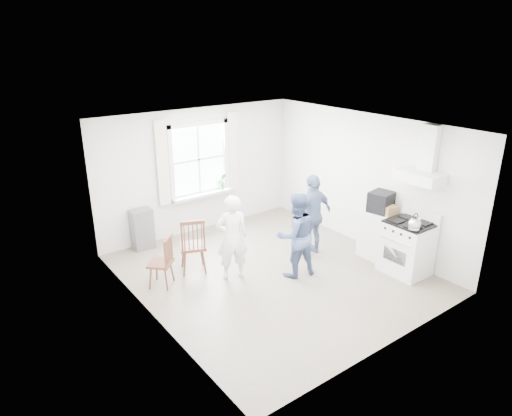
{
  "coord_description": "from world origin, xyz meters",
  "views": [
    {
      "loc": [
        -4.48,
        -5.56,
        3.92
      ],
      "look_at": [
        -0.21,
        0.2,
        1.22
      ],
      "focal_mm": 32.0,
      "sensor_mm": 36.0,
      "label": 1
    }
  ],
  "objects_px": {
    "person_mid": "(295,235)",
    "person_right": "(313,215)",
    "gas_stove": "(407,247)",
    "windsor_chair_b": "(193,241)",
    "low_cabinet": "(377,235)",
    "windsor_chair_a": "(165,256)",
    "stereo_stack": "(381,202)",
    "person_left": "(232,238)"
  },
  "relations": [
    {
      "from": "stereo_stack",
      "to": "windsor_chair_b",
      "type": "bearing_deg",
      "value": 155.22
    },
    {
      "from": "gas_stove",
      "to": "person_mid",
      "type": "bearing_deg",
      "value": 146.09
    },
    {
      "from": "windsor_chair_a",
      "to": "person_left",
      "type": "bearing_deg",
      "value": -22.35
    },
    {
      "from": "low_cabinet",
      "to": "windsor_chair_b",
      "type": "distance_m",
      "value": 3.42
    },
    {
      "from": "low_cabinet",
      "to": "windsor_chair_b",
      "type": "relative_size",
      "value": 0.87
    },
    {
      "from": "person_left",
      "to": "windsor_chair_a",
      "type": "bearing_deg",
      "value": -3.7
    },
    {
      "from": "windsor_chair_a",
      "to": "person_mid",
      "type": "distance_m",
      "value": 2.2
    },
    {
      "from": "person_mid",
      "to": "windsor_chair_a",
      "type": "bearing_deg",
      "value": -15.22
    },
    {
      "from": "gas_stove",
      "to": "windsor_chair_b",
      "type": "xyz_separation_m",
      "value": [
        -3.02,
        2.17,
        0.15
      ]
    },
    {
      "from": "stereo_stack",
      "to": "person_right",
      "type": "xyz_separation_m",
      "value": [
        -0.92,
        0.81,
        -0.3
      ]
    },
    {
      "from": "person_mid",
      "to": "person_right",
      "type": "xyz_separation_m",
      "value": [
        0.82,
        0.45,
        0.03
      ]
    },
    {
      "from": "stereo_stack",
      "to": "gas_stove",
      "type": "bearing_deg",
      "value": -99.08
    },
    {
      "from": "gas_stove",
      "to": "windsor_chair_a",
      "type": "height_order",
      "value": "gas_stove"
    },
    {
      "from": "windsor_chair_a",
      "to": "person_left",
      "type": "height_order",
      "value": "person_left"
    },
    {
      "from": "windsor_chair_b",
      "to": "low_cabinet",
      "type": "bearing_deg",
      "value": -25.48
    },
    {
      "from": "gas_stove",
      "to": "person_left",
      "type": "height_order",
      "value": "person_left"
    },
    {
      "from": "windsor_chair_a",
      "to": "person_mid",
      "type": "relative_size",
      "value": 0.59
    },
    {
      "from": "windsor_chair_b",
      "to": "person_right",
      "type": "height_order",
      "value": "person_right"
    },
    {
      "from": "person_mid",
      "to": "person_right",
      "type": "height_order",
      "value": "person_right"
    },
    {
      "from": "windsor_chair_b",
      "to": "person_mid",
      "type": "height_order",
      "value": "person_mid"
    },
    {
      "from": "low_cabinet",
      "to": "person_left",
      "type": "xyz_separation_m",
      "value": [
        -2.63,
        0.94,
        0.3
      ]
    },
    {
      "from": "stereo_stack",
      "to": "windsor_chair_a",
      "type": "bearing_deg",
      "value": 160.06
    },
    {
      "from": "gas_stove",
      "to": "low_cabinet",
      "type": "distance_m",
      "value": 0.7
    },
    {
      "from": "person_mid",
      "to": "person_right",
      "type": "relative_size",
      "value": 0.96
    },
    {
      "from": "low_cabinet",
      "to": "windsor_chair_a",
      "type": "relative_size",
      "value": 1.01
    },
    {
      "from": "gas_stove",
      "to": "stereo_stack",
      "type": "height_order",
      "value": "stereo_stack"
    },
    {
      "from": "stereo_stack",
      "to": "windsor_chair_a",
      "type": "distance_m",
      "value": 3.98
    },
    {
      "from": "person_right",
      "to": "windsor_chair_a",
      "type": "bearing_deg",
      "value": -14.4
    },
    {
      "from": "low_cabinet",
      "to": "stereo_stack",
      "type": "bearing_deg",
      "value": 28.46
    },
    {
      "from": "windsor_chair_b",
      "to": "gas_stove",
      "type": "bearing_deg",
      "value": -35.74
    },
    {
      "from": "low_cabinet",
      "to": "person_mid",
      "type": "bearing_deg",
      "value": 166.94
    },
    {
      "from": "low_cabinet",
      "to": "person_mid",
      "type": "distance_m",
      "value": 1.77
    },
    {
      "from": "windsor_chair_a",
      "to": "gas_stove",
      "type": "bearing_deg",
      "value": -29.96
    },
    {
      "from": "gas_stove",
      "to": "windsor_chair_b",
      "type": "distance_m",
      "value": 3.72
    },
    {
      "from": "person_right",
      "to": "low_cabinet",
      "type": "bearing_deg",
      "value": 132.73
    },
    {
      "from": "windsor_chair_b",
      "to": "person_left",
      "type": "xyz_separation_m",
      "value": [
        0.46,
        -0.53,
        0.12
      ]
    },
    {
      "from": "windsor_chair_a",
      "to": "windsor_chair_b",
      "type": "bearing_deg",
      "value": 9.96
    },
    {
      "from": "low_cabinet",
      "to": "person_right",
      "type": "relative_size",
      "value": 0.57
    },
    {
      "from": "gas_stove",
      "to": "person_mid",
      "type": "distance_m",
      "value": 1.98
    },
    {
      "from": "person_left",
      "to": "person_mid",
      "type": "bearing_deg",
      "value": 168.03
    },
    {
      "from": "stereo_stack",
      "to": "person_left",
      "type": "bearing_deg",
      "value": 161.02
    },
    {
      "from": "windsor_chair_b",
      "to": "person_mid",
      "type": "relative_size",
      "value": 0.69
    }
  ]
}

